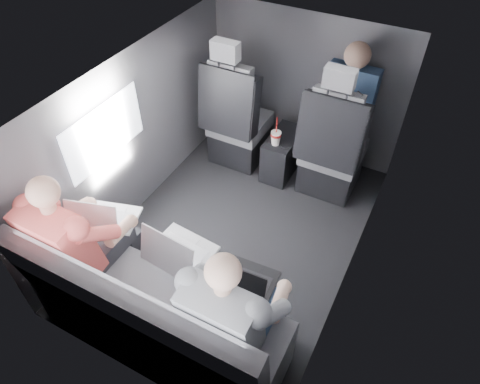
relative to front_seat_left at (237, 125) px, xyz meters
The scene contains 19 objects.
floor 1.03m from the front_seat_left, 61.81° to the right, with size 2.60×2.60×0.00m, color black.
ceiling 1.34m from the front_seat_left, 61.81° to the right, with size 2.60×2.60×0.00m, color #B2B2AD.
panel_left 0.99m from the front_seat_left, 118.19° to the right, with size 0.02×2.60×1.35m, color #56565B.
panel_right 1.61m from the front_seat_left, 31.88° to the right, with size 0.02×2.60×1.35m, color #56565B.
panel_front 0.70m from the front_seat_left, 45.65° to the left, with size 1.80×0.02×1.35m, color #56565B.
panel_back 2.20m from the front_seat_left, 78.12° to the right, with size 1.80×0.02×1.35m, color #56565B.
side_window 1.32m from the front_seat_left, 110.67° to the right, with size 0.02×0.75×0.42m, color white.
seatbelt 1.00m from the front_seat_left, 10.68° to the right, with size 0.05×0.01×0.65m, color black.
front_seat_left is the anchor object (origin of this frame).
front_seat_right 0.90m from the front_seat_left, ahead, with size 0.52×0.58×1.26m.
center_console 0.49m from the front_seat_left, ahead, with size 0.24×0.48×0.41m.
rear_bench 1.96m from the front_seat_left, 76.69° to the right, with size 1.60×0.57×0.92m.
soda_cup 0.44m from the front_seat_left, 12.86° to the right, with size 0.09×0.09×0.27m.
laptop_white 1.63m from the front_seat_left, 93.89° to the right, with size 0.39×0.40×0.25m.
laptop_silver 1.69m from the front_seat_left, 74.31° to the right, with size 0.39×0.36×0.26m.
laptop_black 1.86m from the front_seat_left, 60.69° to the right, with size 0.33×0.30×0.23m.
passenger_rear_left 1.82m from the front_seat_left, 93.95° to the right, with size 0.49×0.61×1.21m.
passenger_rear_right 2.05m from the front_seat_left, 62.36° to the right, with size 0.48×0.61×1.20m.
passenger_front_right 1.00m from the front_seat_left, 15.98° to the left, with size 0.41×0.41×0.84m.
Camera 1 is at (1.07, -2.02, 2.66)m, focal length 32.00 mm.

